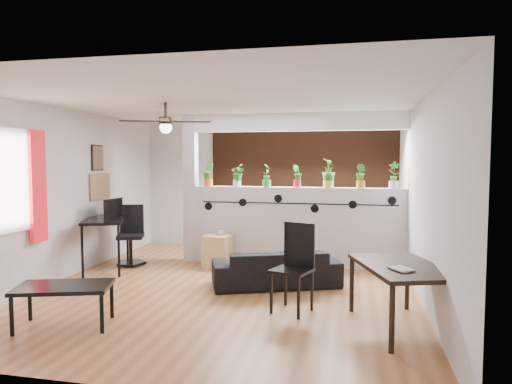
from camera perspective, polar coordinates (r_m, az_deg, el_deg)
name	(u,v)px	position (r m, az deg, el deg)	size (l,w,h in m)	color
room_shell	(228,196)	(6.47, -3.52, -0.53)	(6.30, 7.10, 2.90)	#935830
partition_wall	(297,227)	(7.85, 5.13, -4.32)	(3.60, 0.18, 1.35)	#BCBCC1
ceiling_header	(298,122)	(7.79, 5.21, 8.71)	(3.60, 0.18, 0.30)	white
pier_column	(191,189)	(8.23, -8.15, 0.42)	(0.22, 0.20, 2.60)	#BCBCC1
brick_panel	(306,185)	(9.24, 6.26, 0.83)	(3.90, 0.05, 2.60)	brown
vine_decal	(296,204)	(7.70, 5.06, -1.44)	(3.31, 0.01, 0.30)	black
window_assembly	(9,184)	(6.60, -28.48, 0.90)	(0.09, 1.30, 1.55)	white
baseboard_heater	(14,293)	(6.81, -27.96, -11.11)	(0.08, 1.00, 0.18)	silver
corkboard	(100,187)	(8.37, -18.93, 0.64)	(0.03, 0.60, 0.45)	olive
framed_art	(97,158)	(8.31, -19.20, 4.06)	(0.03, 0.34, 0.44)	#8C7259
ceiling_fan	(166,123)	(6.45, -11.23, 8.41)	(1.19, 1.19, 0.43)	black
potted_plant_0	(208,173)	(8.11, -5.98, 2.33)	(0.25, 0.21, 0.42)	orange
potted_plant_1	(237,175)	(7.96, -2.38, 2.20)	(0.22, 0.24, 0.39)	white
potted_plant_2	(267,174)	(7.85, 1.35, 2.28)	(0.18, 0.22, 0.42)	#398932
potted_plant_3	(297,175)	(7.77, 5.17, 2.10)	(0.22, 0.19, 0.38)	red
potted_plant_4	(329,172)	(7.72, 9.06, 2.43)	(0.25, 0.29, 0.48)	#E3CF50
potted_plant_5	(361,175)	(7.71, 12.97, 2.07)	(0.25, 0.26, 0.40)	orange
potted_plant_6	(394,174)	(7.74, 16.88, 2.16)	(0.23, 0.18, 0.44)	silver
sofa	(276,268)	(6.67, 2.50, -9.52)	(1.72, 0.68, 0.50)	black
cube_shelf	(218,251)	(7.86, -4.80, -7.33)	(0.44, 0.39, 0.54)	tan
cup	(221,233)	(7.79, -4.46, -5.08)	(0.12, 0.12, 0.09)	gray
computer_desk	(106,223)	(7.93, -18.23, -3.70)	(1.00, 1.33, 0.86)	black
monitor	(111,212)	(8.04, -17.72, -2.38)	(0.05, 0.30, 0.17)	black
office_chair	(131,239)	(8.21, -15.35, -5.69)	(0.54, 0.55, 1.01)	black
dining_table	(401,272)	(5.18, 17.69, -9.46)	(1.13, 1.45, 0.70)	black
book	(394,270)	(4.86, 16.87, -9.29)	(0.18, 0.25, 0.02)	gray
folding_chair	(296,259)	(5.56, 4.99, -8.35)	(0.54, 0.54, 1.05)	black
coffee_table	(64,289)	(5.47, -22.89, -11.16)	(1.10, 0.81, 0.46)	black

